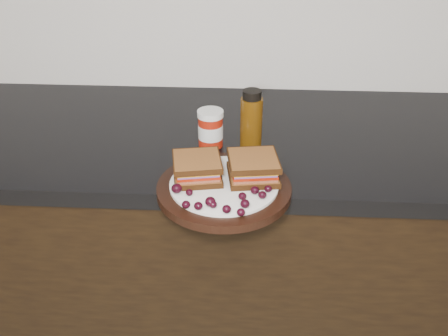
# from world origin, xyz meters

# --- Properties ---
(base_cabinets) EXTENTS (3.96, 0.58, 0.86)m
(base_cabinets) POSITION_xyz_m (0.00, 1.70, 0.43)
(base_cabinets) COLOR black
(base_cabinets) RESTS_ON ground_plane
(countertop) EXTENTS (3.98, 0.60, 0.04)m
(countertop) POSITION_xyz_m (0.00, 1.70, 0.88)
(countertop) COLOR black
(countertop) RESTS_ON base_cabinets
(plate) EXTENTS (0.28, 0.28, 0.02)m
(plate) POSITION_xyz_m (0.20, 1.42, 0.91)
(plate) COLOR black
(plate) RESTS_ON countertop
(sandwich_left) EXTENTS (0.12, 0.12, 0.05)m
(sandwich_left) POSITION_xyz_m (0.15, 1.43, 0.95)
(sandwich_left) COLOR brown
(sandwich_left) RESTS_ON plate
(sandwich_right) EXTENTS (0.12, 0.12, 0.05)m
(sandwich_right) POSITION_xyz_m (0.26, 1.44, 0.95)
(sandwich_right) COLOR brown
(sandwich_right) RESTS_ON plate
(grape_0) EXTENTS (0.02, 0.02, 0.02)m
(grape_0) POSITION_xyz_m (0.11, 1.37, 0.93)
(grape_0) COLOR black
(grape_0) RESTS_ON plate
(grape_1) EXTENTS (0.01, 0.01, 0.01)m
(grape_1) POSITION_xyz_m (0.14, 1.37, 0.93)
(grape_1) COLOR black
(grape_1) RESTS_ON plate
(grape_2) EXTENTS (0.02, 0.02, 0.02)m
(grape_2) POSITION_xyz_m (0.14, 1.32, 0.93)
(grape_2) COLOR black
(grape_2) RESTS_ON plate
(grape_3) EXTENTS (0.02, 0.02, 0.02)m
(grape_3) POSITION_xyz_m (0.16, 1.32, 0.93)
(grape_3) COLOR black
(grape_3) RESTS_ON plate
(grape_4) EXTENTS (0.02, 0.02, 0.02)m
(grape_4) POSITION_xyz_m (0.18, 1.33, 0.93)
(grape_4) COLOR black
(grape_4) RESTS_ON plate
(grape_5) EXTENTS (0.02, 0.02, 0.01)m
(grape_5) POSITION_xyz_m (0.19, 1.33, 0.93)
(grape_5) COLOR black
(grape_5) RESTS_ON plate
(grape_6) EXTENTS (0.02, 0.02, 0.02)m
(grape_6) POSITION_xyz_m (0.21, 1.31, 0.93)
(grape_6) COLOR black
(grape_6) RESTS_ON plate
(grape_7) EXTENTS (0.02, 0.02, 0.02)m
(grape_7) POSITION_xyz_m (0.24, 1.30, 0.93)
(grape_7) COLOR black
(grape_7) RESTS_ON plate
(grape_8) EXTENTS (0.02, 0.02, 0.02)m
(grape_8) POSITION_xyz_m (0.25, 1.33, 0.93)
(grape_8) COLOR black
(grape_8) RESTS_ON plate
(grape_9) EXTENTS (0.02, 0.02, 0.02)m
(grape_9) POSITION_xyz_m (0.24, 1.36, 0.93)
(grape_9) COLOR black
(grape_9) RESTS_ON plate
(grape_10) EXTENTS (0.02, 0.02, 0.02)m
(grape_10) POSITION_xyz_m (0.28, 1.36, 0.93)
(grape_10) COLOR black
(grape_10) RESTS_ON plate
(grape_11) EXTENTS (0.02, 0.02, 0.02)m
(grape_11) POSITION_xyz_m (0.27, 1.38, 0.93)
(grape_11) COLOR black
(grape_11) RESTS_ON plate
(grape_12) EXTENTS (0.02, 0.02, 0.01)m
(grape_12) POSITION_xyz_m (0.29, 1.39, 0.93)
(grape_12) COLOR black
(grape_12) RESTS_ON plate
(grape_13) EXTENTS (0.02, 0.02, 0.02)m
(grape_13) POSITION_xyz_m (0.30, 1.43, 0.93)
(grape_13) COLOR black
(grape_13) RESTS_ON plate
(grape_14) EXTENTS (0.01, 0.01, 0.01)m
(grape_14) POSITION_xyz_m (0.28, 1.44, 0.93)
(grape_14) COLOR black
(grape_14) RESTS_ON plate
(grape_15) EXTENTS (0.02, 0.02, 0.02)m
(grape_15) POSITION_xyz_m (0.26, 1.43, 0.93)
(grape_15) COLOR black
(grape_15) RESTS_ON plate
(grape_16) EXTENTS (0.02, 0.02, 0.02)m
(grape_16) POSITION_xyz_m (0.15, 1.47, 0.93)
(grape_16) COLOR black
(grape_16) RESTS_ON plate
(grape_17) EXTENTS (0.02, 0.02, 0.02)m
(grape_17) POSITION_xyz_m (0.15, 1.45, 0.93)
(grape_17) COLOR black
(grape_17) RESTS_ON plate
(grape_18) EXTENTS (0.02, 0.02, 0.02)m
(grape_18) POSITION_xyz_m (0.12, 1.45, 0.93)
(grape_18) COLOR black
(grape_18) RESTS_ON plate
(grape_19) EXTENTS (0.02, 0.02, 0.02)m
(grape_19) POSITION_xyz_m (0.13, 1.44, 0.93)
(grape_19) COLOR black
(grape_19) RESTS_ON plate
(grape_20) EXTENTS (0.02, 0.02, 0.02)m
(grape_20) POSITION_xyz_m (0.15, 1.41, 0.93)
(grape_20) COLOR black
(grape_20) RESTS_ON plate
(grape_21) EXTENTS (0.02, 0.02, 0.02)m
(grape_21) POSITION_xyz_m (0.14, 1.40, 0.93)
(grape_21) COLOR black
(grape_21) RESTS_ON plate
(grape_22) EXTENTS (0.02, 0.02, 0.02)m
(grape_22) POSITION_xyz_m (0.15, 1.44, 0.93)
(grape_22) COLOR black
(grape_22) RESTS_ON plate
(grape_23) EXTENTS (0.02, 0.02, 0.02)m
(grape_23) POSITION_xyz_m (0.12, 1.46, 0.93)
(grape_23) COLOR black
(grape_23) RESTS_ON plate
(grape_24) EXTENTS (0.02, 0.02, 0.02)m
(grape_24) POSITION_xyz_m (0.12, 1.41, 0.93)
(grape_24) COLOR black
(grape_24) RESTS_ON plate
(condiment_jar) EXTENTS (0.07, 0.07, 0.09)m
(condiment_jar) POSITION_xyz_m (0.16, 1.62, 0.95)
(condiment_jar) COLOR #991A0B
(condiment_jar) RESTS_ON countertop
(oil_bottle) EXTENTS (0.06, 0.06, 0.15)m
(oil_bottle) POSITION_xyz_m (0.26, 1.62, 0.97)
(oil_bottle) COLOR #462807
(oil_bottle) RESTS_ON countertop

